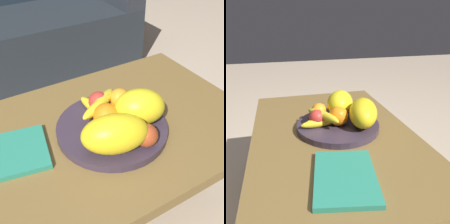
% 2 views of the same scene
% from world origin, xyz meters
% --- Properties ---
extents(ground_plane, '(8.00, 8.00, 0.00)m').
position_xyz_m(ground_plane, '(0.00, 0.00, 0.00)').
color(ground_plane, '#BBA68C').
extents(coffee_table, '(1.00, 0.65, 0.42)m').
position_xyz_m(coffee_table, '(0.00, 0.00, 0.38)').
color(coffee_table, brown).
rests_on(coffee_table, ground_plane).
extents(couch, '(1.70, 0.70, 0.90)m').
position_xyz_m(couch, '(-0.01, 1.30, 0.30)').
color(couch, '#21272C').
rests_on(couch, ground_plane).
extents(fruit_bowl, '(0.35, 0.35, 0.03)m').
position_xyz_m(fruit_bowl, '(0.02, -0.03, 0.44)').
color(fruit_bowl, '#392D3C').
rests_on(fruit_bowl, coffee_table).
extents(melon_large_front, '(0.19, 0.17, 0.11)m').
position_xyz_m(melon_large_front, '(0.10, -0.06, 0.51)').
color(melon_large_front, yellow).
rests_on(melon_large_front, fruit_bowl).
extents(melon_smaller_beside, '(0.21, 0.16, 0.11)m').
position_xyz_m(melon_smaller_beside, '(-0.02, -0.12, 0.50)').
color(melon_smaller_beside, yellow).
rests_on(melon_smaller_beside, fruit_bowl).
extents(orange_front, '(0.08, 0.08, 0.08)m').
position_xyz_m(orange_front, '(0.01, -0.02, 0.49)').
color(orange_front, orange).
rests_on(orange_front, fruit_bowl).
extents(orange_left, '(0.07, 0.07, 0.07)m').
position_xyz_m(orange_left, '(0.10, 0.04, 0.48)').
color(orange_left, orange).
rests_on(orange_left, fruit_bowl).
extents(apple_front, '(0.07, 0.07, 0.07)m').
position_xyz_m(apple_front, '(0.06, -0.15, 0.48)').
color(apple_front, '#A74220').
rests_on(apple_front, fruit_bowl).
extents(apple_left, '(0.07, 0.07, 0.07)m').
position_xyz_m(apple_left, '(0.03, 0.06, 0.48)').
color(apple_left, red).
rests_on(apple_left, fruit_bowl).
extents(banana_bunch, '(0.17, 0.16, 0.06)m').
position_xyz_m(banana_bunch, '(0.02, 0.04, 0.48)').
color(banana_bunch, yellow).
rests_on(banana_bunch, fruit_bowl).
extents(magazine, '(0.28, 0.22, 0.02)m').
position_xyz_m(magazine, '(-0.30, 0.03, 0.43)').
color(magazine, '#2B896F').
rests_on(magazine, coffee_table).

